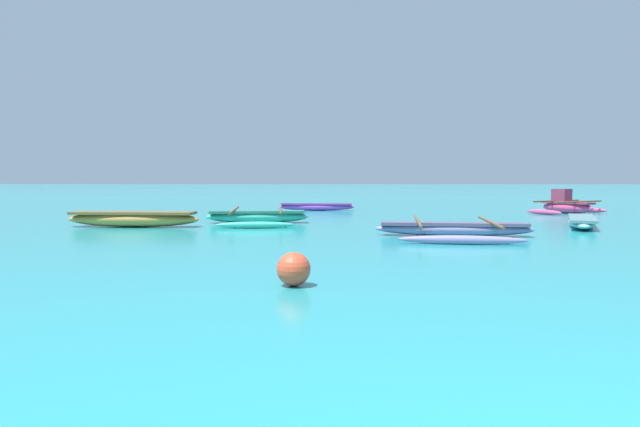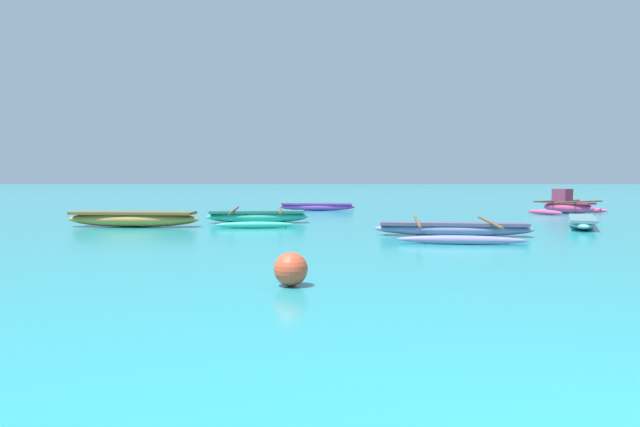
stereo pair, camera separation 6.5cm
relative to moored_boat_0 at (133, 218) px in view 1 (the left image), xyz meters
name	(u,v)px [view 1 (the left image)]	position (x,y,z in m)	size (l,w,h in m)	color
moored_boat_0	(133,218)	(0.00, 0.00, 0.00)	(4.00, 1.02, 0.46)	#AD843A
moored_boat_1	(316,206)	(5.23, 8.43, -0.07)	(3.41, 0.67, 0.32)	purple
moored_boat_2	(566,205)	(15.52, 6.70, 0.07)	(3.52, 3.06, 1.00)	#D84275
moored_boat_3	(582,221)	(13.29, 0.17, -0.08)	(1.98, 3.52, 0.30)	#76C2CF
moored_boat_4	(257,216)	(3.50, 1.49, -0.04)	(3.34, 4.21, 0.46)	#33B496
moored_boat_5	(454,229)	(8.94, -2.47, -0.07)	(3.97, 4.05, 0.40)	#7E76A8
mooring_buoy_0	(294,269)	(5.35, -9.10, -0.02)	(0.47, 0.47, 0.47)	#E54C2D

